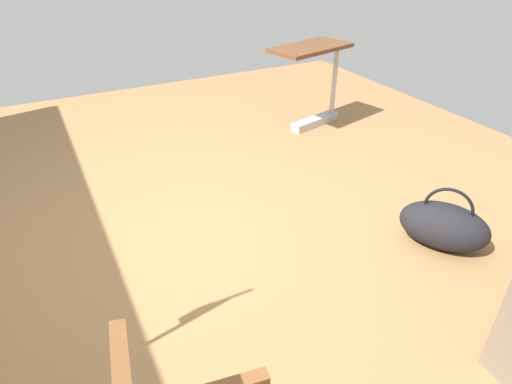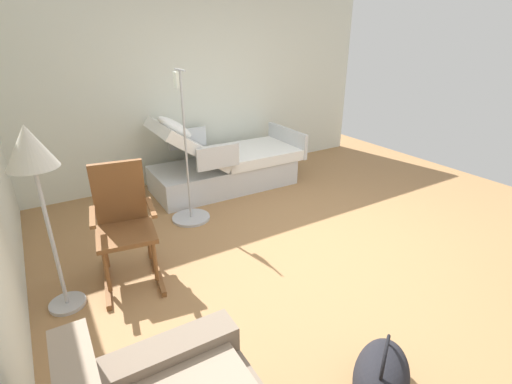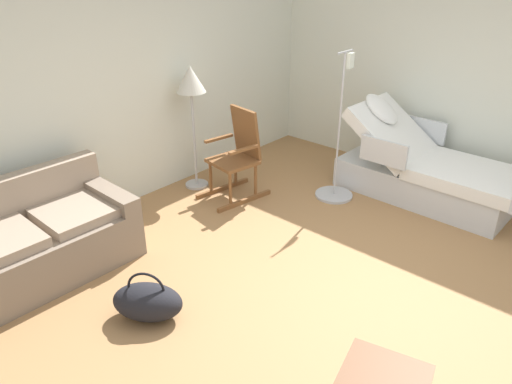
% 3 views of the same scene
% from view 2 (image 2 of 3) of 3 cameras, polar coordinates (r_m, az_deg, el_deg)
% --- Properties ---
extents(ground_plane, '(6.74, 6.74, 0.00)m').
position_cam_2_polar(ground_plane, '(3.88, 10.88, -8.86)').
color(ground_plane, '#9E7247').
extents(side_wall, '(0.10, 5.42, 2.70)m').
position_cam_2_polar(side_wall, '(5.65, -7.63, 16.14)').
color(side_wall, silver).
rests_on(side_wall, ground).
extents(hospital_bed, '(1.05, 2.07, 1.13)m').
position_cam_2_polar(hospital_bed, '(5.24, -4.90, 4.03)').
color(hospital_bed, silver).
rests_on(hospital_bed, ground).
extents(rocking_chair, '(0.83, 0.59, 1.05)m').
position_cam_2_polar(rocking_chair, '(3.43, -19.39, -4.71)').
color(rocking_chair, brown).
rests_on(rocking_chair, ground).
extents(floor_lamp, '(0.34, 0.34, 1.48)m').
position_cam_2_polar(floor_lamp, '(2.97, -30.91, 4.09)').
color(floor_lamp, '#B2B5BA').
rests_on(floor_lamp, ground).
extents(duffel_bag, '(0.57, 0.64, 0.43)m').
position_cam_2_polar(duffel_bag, '(2.59, 18.53, -25.01)').
color(duffel_bag, black).
rests_on(duffel_bag, ground).
extents(iv_pole, '(0.44, 0.44, 1.69)m').
position_cam_2_polar(iv_pole, '(4.39, -10.09, -1.11)').
color(iv_pole, '#B2B5BA').
rests_on(iv_pole, ground).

